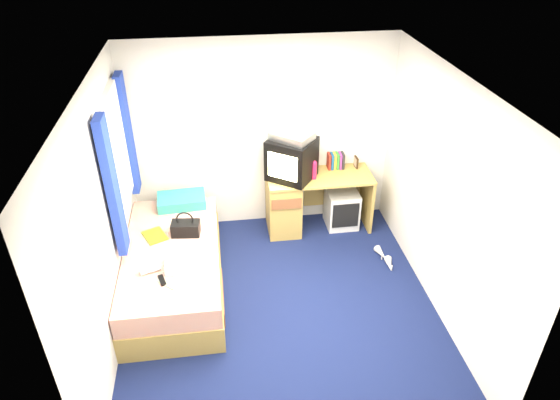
{
  "coord_description": "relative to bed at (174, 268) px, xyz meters",
  "views": [
    {
      "loc": [
        -0.54,
        -3.82,
        3.72
      ],
      "look_at": [
        0.09,
        0.7,
        0.89
      ],
      "focal_mm": 32.0,
      "sensor_mm": 36.0,
      "label": 1
    }
  ],
  "objects": [
    {
      "name": "book_row",
      "position": [
        2.01,
        1.13,
        0.58
      ],
      "size": [
        0.2,
        0.13,
        0.2
      ],
      "color": "maroon",
      "rests_on": "desk"
    },
    {
      "name": "aerosol_can",
      "position": [
        1.71,
        1.04,
        0.58
      ],
      "size": [
        0.07,
        0.07,
        0.2
      ],
      "primitive_type": "cylinder",
      "rotation": [
        0.0,
        0.0,
        0.26
      ],
      "color": "silver",
      "rests_on": "desk"
    },
    {
      "name": "colour_swatch_fan",
      "position": [
        -0.01,
        -0.57,
        0.28
      ],
      "size": [
        0.2,
        0.19,
        0.01
      ],
      "primitive_type": "cube",
      "rotation": [
        0.0,
        0.0,
        -0.73
      ],
      "color": "gold",
      "rests_on": "bed"
    },
    {
      "name": "white_heels",
      "position": [
        2.42,
        0.12,
        -0.23
      ],
      "size": [
        0.16,
        0.44,
        0.09
      ],
      "color": "beige",
      "rests_on": "ground"
    },
    {
      "name": "towel",
      "position": [
        0.13,
        -0.34,
        0.32
      ],
      "size": [
        0.33,
        0.28,
        0.1
      ],
      "primitive_type": "cube",
      "rotation": [
        0.0,
        0.0,
        -0.06
      ],
      "color": "silver",
      "rests_on": "bed"
    },
    {
      "name": "bed",
      "position": [
        0.0,
        0.0,
        0.0
      ],
      "size": [
        1.01,
        2.0,
        0.54
      ],
      "color": "#B09349",
      "rests_on": "ground"
    },
    {
      "name": "magazine",
      "position": [
        -0.19,
        0.24,
        0.28
      ],
      "size": [
        0.31,
        0.34,
        0.01
      ],
      "primitive_type": "cube",
      "rotation": [
        0.0,
        0.0,
        0.44
      ],
      "color": "#C3DD18",
      "rests_on": "bed"
    },
    {
      "name": "picture_frame",
      "position": [
        2.28,
        1.11,
        0.55
      ],
      "size": [
        0.03,
        0.12,
        0.14
      ],
      "primitive_type": "cube",
      "rotation": [
        0.0,
        0.0,
        0.05
      ],
      "color": "black",
      "rests_on": "desk"
    },
    {
      "name": "pillow",
      "position": [
        0.09,
        0.84,
        0.33
      ],
      "size": [
        0.58,
        0.39,
        0.12
      ],
      "primitive_type": "cube",
      "rotation": [
        0.0,
        0.0,
        0.07
      ],
      "color": "#1966A5",
      "rests_on": "bed"
    },
    {
      "name": "pink_water_bottle",
      "position": [
        1.69,
        0.9,
        0.59
      ],
      "size": [
        0.07,
        0.07,
        0.21
      ],
      "primitive_type": "cylinder",
      "rotation": [
        0.0,
        0.0,
        -0.07
      ],
      "color": "#DA1E4D",
      "rests_on": "desk"
    },
    {
      "name": "handbag",
      "position": [
        0.15,
        0.23,
        0.36
      ],
      "size": [
        0.32,
        0.2,
        0.28
      ],
      "rotation": [
        0.0,
        0.0,
        -0.12
      ],
      "color": "black",
      "rests_on": "bed"
    },
    {
      "name": "water_bottle",
      "position": [
        -0.18,
        -0.37,
        0.31
      ],
      "size": [
        0.21,
        0.13,
        0.07
      ],
      "primitive_type": "cylinder",
      "rotation": [
        0.0,
        1.57,
        0.34
      ],
      "color": "silver",
      "rests_on": "bed"
    },
    {
      "name": "vcr",
      "position": [
        1.43,
        0.97,
        1.03
      ],
      "size": [
        0.56,
        0.55,
        0.09
      ],
      "primitive_type": "cube",
      "rotation": [
        0.0,
        0.0,
        -0.72
      ],
      "color": "#ABAAAD",
      "rests_on": "crt_tv"
    },
    {
      "name": "desk",
      "position": [
        1.5,
        0.96,
        0.14
      ],
      "size": [
        1.3,
        0.55,
        0.75
      ],
      "color": "#B09349",
      "rests_on": "ground"
    },
    {
      "name": "ground",
      "position": [
        1.1,
        -0.47,
        -0.27
      ],
      "size": [
        3.4,
        3.4,
        0.0
      ],
      "primitive_type": "plane",
      "color": "#0C1438",
      "rests_on": "ground"
    },
    {
      "name": "room_shell",
      "position": [
        1.1,
        -0.47,
        1.18
      ],
      "size": [
        3.4,
        3.4,
        3.4
      ],
      "color": "white",
      "rests_on": "ground"
    },
    {
      "name": "crt_tv",
      "position": [
        1.43,
        0.96,
        0.73
      ],
      "size": [
        0.68,
        0.68,
        0.5
      ],
      "rotation": [
        0.0,
        0.0,
        -0.63
      ],
      "color": "black",
      "rests_on": "desk"
    },
    {
      "name": "remote_control",
      "position": [
        -0.06,
        -0.52,
        0.28
      ],
      "size": [
        0.1,
        0.17,
        0.02
      ],
      "primitive_type": "cube",
      "rotation": [
        0.0,
        0.0,
        0.31
      ],
      "color": "black",
      "rests_on": "bed"
    },
    {
      "name": "window_assembly",
      "position": [
        -0.45,
        0.43,
        1.15
      ],
      "size": [
        0.11,
        1.42,
        1.4
      ],
      "color": "silver",
      "rests_on": "room_shell"
    },
    {
      "name": "storage_cube",
      "position": [
        2.09,
        0.95,
        -0.02
      ],
      "size": [
        0.4,
        0.4,
        0.49
      ],
      "primitive_type": "cube",
      "rotation": [
        0.0,
        0.0,
        0.01
      ],
      "color": "silver",
      "rests_on": "ground"
    }
  ]
}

